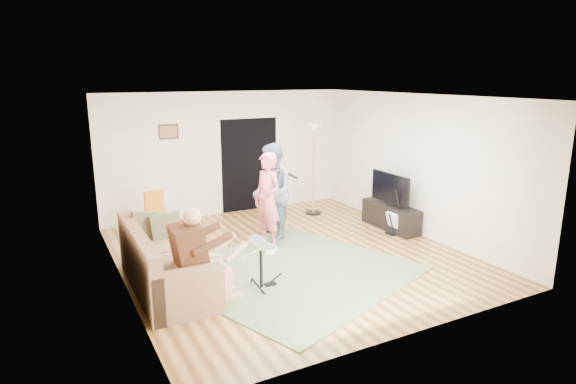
% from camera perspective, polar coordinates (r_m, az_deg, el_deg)
% --- Properties ---
extents(floor, '(6.00, 6.00, 0.00)m').
position_cam_1_polar(floor, '(8.42, 0.23, -7.43)').
color(floor, brown).
rests_on(floor, ground).
extents(walls, '(5.50, 6.00, 2.70)m').
position_cam_1_polar(walls, '(8.03, 0.24, 1.59)').
color(walls, white).
rests_on(walls, floor).
extents(ceiling, '(6.00, 6.00, 0.00)m').
position_cam_1_polar(ceiling, '(7.86, 0.25, 11.25)').
color(ceiling, white).
rests_on(ceiling, walls).
extents(window_blinds, '(0.00, 2.05, 2.05)m').
position_cam_1_polar(window_blinds, '(7.35, -19.79, 1.22)').
color(window_blinds, brown).
rests_on(window_blinds, walls).
extents(doorway, '(2.10, 0.00, 2.10)m').
position_cam_1_polar(doorway, '(10.97, -4.57, 3.22)').
color(doorway, black).
rests_on(doorway, walls).
extents(picture_frame, '(0.42, 0.03, 0.32)m').
position_cam_1_polar(picture_frame, '(10.28, -13.98, 6.95)').
color(picture_frame, '#3F2314').
rests_on(picture_frame, walls).
extents(area_rug, '(4.21, 4.13, 0.02)m').
position_cam_1_polar(area_rug, '(7.70, 0.48, -9.45)').
color(area_rug, '#506A40').
rests_on(area_rug, floor).
extents(sofa, '(0.95, 2.30, 0.93)m').
position_cam_1_polar(sofa, '(7.27, -14.89, -8.81)').
color(sofa, '#8F6747').
rests_on(sofa, floor).
extents(drummer, '(0.87, 0.49, 1.34)m').
position_cam_1_polar(drummer, '(6.71, -10.11, -8.53)').
color(drummer, '#4B2715').
rests_on(drummer, sofa).
extents(drum_kit, '(0.39, 0.70, 0.72)m').
position_cam_1_polar(drum_kit, '(7.07, -3.21, -8.95)').
color(drum_kit, black).
rests_on(drum_kit, floor).
extents(singer, '(0.54, 0.71, 1.72)m').
position_cam_1_polar(singer, '(8.59, -2.44, -0.97)').
color(singer, '#E56375').
rests_on(singer, floor).
extents(microphone, '(0.06, 0.06, 0.24)m').
position_cam_1_polar(microphone, '(8.58, -1.26, 1.93)').
color(microphone, black).
rests_on(microphone, singer).
extents(guitarist, '(0.86, 1.01, 1.82)m').
position_cam_1_polar(guitarist, '(9.00, -1.88, 0.02)').
color(guitarist, slate).
rests_on(guitarist, floor).
extents(guitar_held, '(0.20, 0.61, 0.26)m').
position_cam_1_polar(guitar_held, '(9.02, -0.75, 2.18)').
color(guitar_held, white).
rests_on(guitar_held, guitarist).
extents(guitar_spare, '(0.32, 0.28, 0.88)m').
position_cam_1_polar(guitar_spare, '(9.61, 12.43, -3.47)').
color(guitar_spare, black).
rests_on(guitar_spare, floor).
extents(torchiere_lamp, '(0.36, 0.36, 2.00)m').
position_cam_1_polar(torchiere_lamp, '(10.57, 3.09, 4.60)').
color(torchiere_lamp, black).
rests_on(torchiere_lamp, floor).
extents(dining_chair, '(0.46, 0.48, 0.90)m').
position_cam_1_polar(dining_chair, '(9.48, -15.06, -3.42)').
color(dining_chair, '#D6BF8B').
rests_on(dining_chair, floor).
extents(tv_cabinet, '(0.40, 1.40, 0.50)m').
position_cam_1_polar(tv_cabinet, '(9.96, 12.07, -2.86)').
color(tv_cabinet, black).
rests_on(tv_cabinet, floor).
extents(television, '(0.06, 1.07, 0.59)m').
position_cam_1_polar(television, '(9.78, 12.02, 0.47)').
color(television, black).
rests_on(television, tv_cabinet).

